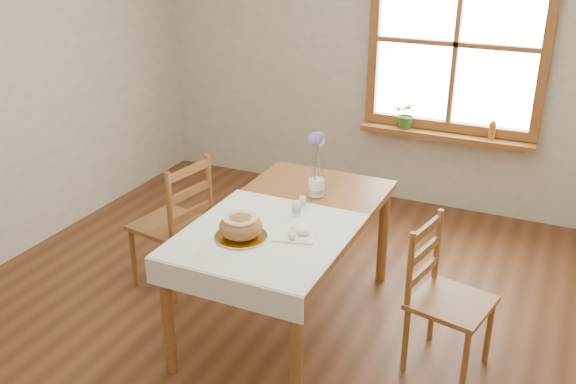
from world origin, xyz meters
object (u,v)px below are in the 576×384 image
at_px(bread_plate, 241,237).
at_px(chair_right, 452,301).
at_px(dining_table, 288,227).
at_px(flower_vase, 316,188).
at_px(chair_left, 170,222).

bearing_deg(bread_plate, chair_right, 18.28).
distance_m(dining_table, chair_right, 1.04).
xyz_separation_m(chair_right, flower_vase, (-0.97, 0.36, 0.37)).
relative_size(dining_table, chair_right, 1.82).
bearing_deg(flower_vase, chair_left, -165.55).
distance_m(chair_right, bread_plate, 1.22).
bearing_deg(flower_vase, bread_plate, -101.51).
relative_size(chair_left, chair_right, 1.08).
height_order(dining_table, chair_right, chair_right).
distance_m(dining_table, bread_plate, 0.43).
xyz_separation_m(dining_table, bread_plate, (-0.10, -0.40, 0.10)).
bearing_deg(chair_right, bread_plate, 119.84).
distance_m(dining_table, chair_left, 0.95).
xyz_separation_m(dining_table, chair_right, (1.02, -0.03, -0.22)).
distance_m(dining_table, flower_vase, 0.36).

